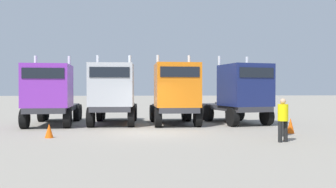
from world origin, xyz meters
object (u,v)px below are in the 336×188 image
visitor_with_camera (282,115)px  traffic_cone_mid (291,126)px  semi_truck_silver (113,94)px  visitor_in_hivis (283,117)px  traffic_cone_near (49,131)px  semi_truck_orange (175,93)px  semi_truck_navy (240,93)px  semi_truck_purple (51,94)px

visitor_with_camera → traffic_cone_mid: bearing=63.7°
semi_truck_silver → visitor_with_camera: size_ratio=3.83×
visitor_in_hivis → traffic_cone_near: bearing=58.5°
traffic_cone_near → traffic_cone_mid: size_ratio=0.84×
semi_truck_silver → traffic_cone_near: semi_truck_silver is taller
visitor_with_camera → visitor_in_hivis: bearing=-98.0°
semi_truck_silver → visitor_in_hivis: bearing=46.1°
semi_truck_orange → visitor_in_hivis: bearing=25.8°
semi_truck_navy → visitor_in_hivis: (-0.39, -7.08, -0.88)m
semi_truck_silver → semi_truck_navy: size_ratio=1.02×
semi_truck_navy → visitor_with_camera: bearing=-9.0°
semi_truck_purple → visitor_with_camera: semi_truck_purple is taller
semi_truck_navy → traffic_cone_mid: (1.11, -4.43, -1.51)m
visitor_with_camera → traffic_cone_mid: 1.32m
visitor_with_camera → semi_truck_orange: bearing=144.4°
visitor_with_camera → traffic_cone_near: 10.21m
semi_truck_navy → visitor_with_camera: (0.33, -5.34, -0.95)m
semi_truck_navy → visitor_with_camera: 5.43m
visitor_in_hivis → traffic_cone_mid: 3.10m
visitor_with_camera → semi_truck_purple: bearing=169.6°
semi_truck_purple → traffic_cone_mid: bearing=67.2°
semi_truck_navy → traffic_cone_mid: semi_truck_navy is taller
traffic_cone_near → traffic_cone_mid: traffic_cone_mid is taller
semi_truck_orange → traffic_cone_mid: bearing=48.7°
semi_truck_orange → traffic_cone_near: semi_truck_orange is taller
semi_truck_navy → visitor_in_hivis: bearing=-15.6°
traffic_cone_near → traffic_cone_mid: bearing=3.3°
semi_truck_navy → visitor_with_camera: semi_truck_navy is taller
semi_truck_purple → traffic_cone_near: bearing=9.9°
semi_truck_orange → semi_truck_navy: (3.92, 0.28, 0.01)m
semi_truck_purple → visitor_in_hivis: size_ratio=3.80×
visitor_in_hivis → traffic_cone_near: size_ratio=2.82×
semi_truck_silver → semi_truck_navy: semi_truck_navy is taller
visitor_with_camera → traffic_cone_near: (-10.19, 0.27, -0.62)m
traffic_cone_mid → traffic_cone_near: bearing=-176.7°
visitor_with_camera → semi_truck_silver: bearing=159.6°
semi_truck_navy → traffic_cone_near: semi_truck_navy is taller
semi_truck_orange → semi_truck_navy: bearing=92.3°
semi_truck_orange → semi_truck_navy: size_ratio=0.95×
visitor_with_camera → semi_truck_navy: bearing=107.9°
semi_truck_purple → semi_truck_orange: 7.09m
semi_truck_purple → semi_truck_navy: 11.01m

